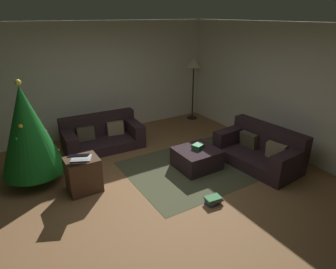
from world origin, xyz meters
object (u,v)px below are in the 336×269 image
(corner_lamp, at_px, (194,67))
(christmas_tree, at_px, (28,130))
(ottoman, at_px, (197,158))
(couch_left, at_px, (102,135))
(side_table, at_px, (83,175))
(couch_right, at_px, (260,150))
(gift_box, at_px, (198,146))
(laptop, at_px, (80,157))
(tv_remote, at_px, (195,147))
(book_stack, at_px, (213,200))

(corner_lamp, bearing_deg, christmas_tree, -163.49)
(ottoman, bearing_deg, christmas_tree, 158.35)
(couch_left, height_order, side_table, couch_left)
(couch_right, xyz_separation_m, gift_box, (-1.10, 0.56, 0.13))
(christmas_tree, relative_size, laptop, 3.65)
(couch_right, bearing_deg, couch_left, 40.09)
(side_table, bearing_deg, gift_box, -8.76)
(couch_right, relative_size, christmas_tree, 0.91)
(gift_box, relative_size, tv_remote, 1.20)
(christmas_tree, relative_size, side_table, 3.11)
(couch_right, distance_m, book_stack, 1.71)
(christmas_tree, xyz_separation_m, laptop, (0.61, -0.77, -0.32))
(couch_left, bearing_deg, ottoman, 125.77)
(tv_remote, distance_m, christmas_tree, 2.94)
(ottoman, xyz_separation_m, gift_box, (0.04, 0.03, 0.23))
(gift_box, relative_size, laptop, 0.39)
(tv_remote, height_order, book_stack, tv_remote)
(couch_right, xyz_separation_m, ottoman, (-1.14, 0.53, -0.10))
(couch_left, relative_size, side_table, 2.92)
(couch_left, height_order, christmas_tree, christmas_tree)
(laptop, height_order, corner_lamp, corner_lamp)
(couch_right, distance_m, tv_remote, 1.29)
(tv_remote, relative_size, side_table, 0.28)
(tv_remote, xyz_separation_m, book_stack, (-0.48, -1.16, -0.33))
(tv_remote, bearing_deg, christmas_tree, 157.13)
(ottoman, bearing_deg, couch_right, -24.84)
(ottoman, bearing_deg, corner_lamp, 55.75)
(couch_right, height_order, christmas_tree, christmas_tree)
(couch_right, bearing_deg, book_stack, 103.98)
(christmas_tree, xyz_separation_m, side_table, (0.64, -0.71, -0.67))
(couch_left, bearing_deg, corner_lamp, -167.71)
(christmas_tree, bearing_deg, couch_left, 28.30)
(ottoman, distance_m, book_stack, 1.17)
(corner_lamp, bearing_deg, couch_left, -170.42)
(book_stack, bearing_deg, couch_left, 104.37)
(ottoman, relative_size, side_table, 1.31)
(side_table, height_order, corner_lamp, corner_lamp)
(ottoman, relative_size, book_stack, 2.58)
(corner_lamp, bearing_deg, laptop, -151.00)
(gift_box, relative_size, corner_lamp, 0.12)
(tv_remote, bearing_deg, ottoman, -101.76)
(couch_right, relative_size, side_table, 2.84)
(couch_left, bearing_deg, christmas_tree, 31.01)
(side_table, height_order, laptop, laptop)
(christmas_tree, relative_size, book_stack, 6.13)
(ottoman, bearing_deg, tv_remote, 81.37)
(gift_box, xyz_separation_m, christmas_tree, (-2.74, 1.04, 0.55))
(gift_box, relative_size, side_table, 0.33)
(ottoman, height_order, gift_box, gift_box)
(tv_remote, height_order, christmas_tree, christmas_tree)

